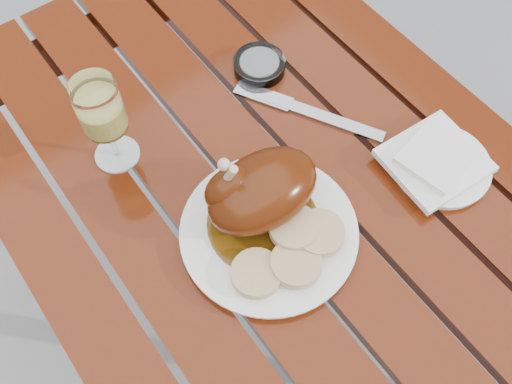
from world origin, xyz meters
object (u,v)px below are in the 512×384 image
Objects in this scene: table at (270,269)px; wine_glass at (106,124)px; dinner_plate at (269,233)px; side_plate at (441,166)px; ashtray at (259,65)px.

table is 0.54m from wine_glass.
dinner_plate is at bearing -67.14° from wine_glass.
wine_glass is (-0.18, 0.20, 0.46)m from table.
dinner_plate is at bearing -132.98° from table.
dinner_plate is 1.68× the size of side_plate.
wine_glass is 0.54m from side_plate.
side_plate is (0.24, -0.14, 0.38)m from table.
wine_glass is 0.31m from ashtray.
wine_glass is at bearing -178.51° from ashtray.
dinner_plate is 2.89× the size of ashtray.
wine_glass is (-0.11, 0.27, 0.08)m from dinner_plate.
table is 0.46m from ashtray.
table is 7.34× the size of side_plate.
ashtray reaches higher than dinner_plate.
dinner_plate is at bearing -124.37° from ashtray.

